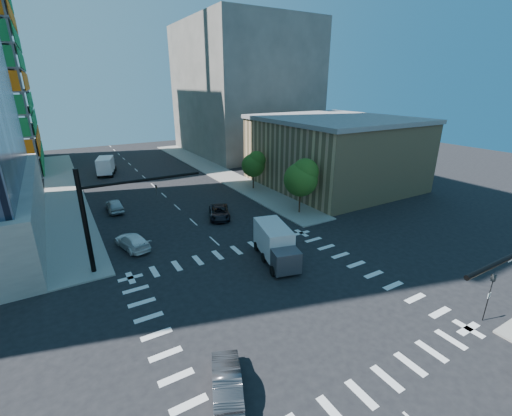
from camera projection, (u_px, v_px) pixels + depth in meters
ground at (280, 300)px, 25.67m from camera, size 160.00×160.00×0.00m
road_markings at (280, 300)px, 25.67m from camera, size 20.00×20.00×0.01m
sidewalk_ne at (214, 170)px, 63.98m from camera, size 5.00×60.00×0.15m
sidewalk_nw at (64, 190)px, 52.02m from camera, size 5.00×60.00×0.15m
commercial_building at (333, 152)px, 53.60m from camera, size 20.50×22.50×10.60m
bg_building_ne at (243, 90)px, 78.29m from camera, size 24.00×30.00×28.00m
signal_mast_nw at (103, 210)px, 28.31m from camera, size 10.20×0.40×9.00m
tree_south at (302, 177)px, 41.35m from camera, size 4.16×4.16×6.82m
tree_north at (254, 164)px, 51.44m from camera, size 3.54×3.52×5.78m
no_parking_sign at (487, 303)px, 23.03m from camera, size 0.30×0.06×2.20m
car_nb_far at (219, 212)px, 41.32m from camera, size 4.01×5.55×1.40m
car_sb_near at (132, 241)px, 33.64m from camera, size 3.10×5.32×1.45m
car_sb_mid at (115, 205)px, 43.39m from camera, size 1.91×4.65×1.58m
car_sb_cross at (227, 380)px, 17.92m from camera, size 3.02×4.55×1.42m
box_truck_near at (277, 247)px, 30.88m from camera, size 3.95×6.47×3.16m
box_truck_far at (107, 167)px, 61.07m from camera, size 4.08×6.52×3.18m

